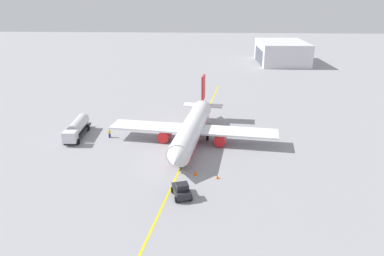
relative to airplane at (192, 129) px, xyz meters
name	(u,v)px	position (x,y,z in m)	size (l,w,h in m)	color
ground_plane	(192,143)	(0.48, -0.06, -2.71)	(400.00, 400.00, 0.00)	#939399
airplane	(192,129)	(0.00, 0.00, 0.00)	(31.97, 31.33, 9.78)	white
fuel_tanker	(77,128)	(-1.82, -22.32, -0.98)	(11.11, 3.33, 3.15)	#2D2D33
pushback_tug	(182,190)	(19.33, -0.49, -1.70)	(4.03, 3.21, 2.20)	#232328
refueling_worker	(110,133)	(-1.57, -15.99, -1.89)	(0.55, 0.41, 1.71)	navy
safety_cone_nose	(217,177)	(13.90, 4.43, -2.42)	(0.52, 0.52, 0.58)	#F2590F
safety_cone_wingtip	(195,173)	(12.87, 1.10, -2.35)	(0.65, 0.65, 0.72)	#F2590F
distant_hangar	(282,52)	(-83.84, 30.85, 1.46)	(26.34, 18.36, 8.35)	silver
taxi_line_marking	(192,143)	(0.48, -0.06, -2.70)	(89.16, 0.30, 0.01)	yellow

